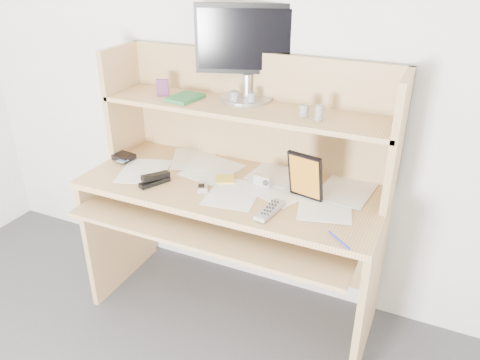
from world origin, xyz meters
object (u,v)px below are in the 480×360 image
at_px(tv_remote, 270,210).
at_px(game_case, 305,176).
at_px(keyboard, 224,210).
at_px(monitor, 249,50).
at_px(desk, 239,187).

xyz_separation_m(tv_remote, game_case, (0.09, 0.17, 0.10)).
bearing_deg(keyboard, tv_remote, -8.78).
height_order(game_case, monitor, monitor).
bearing_deg(tv_remote, keyboard, 171.34).
height_order(desk, tv_remote, desk).
xyz_separation_m(keyboard, tv_remote, (0.25, -0.08, 0.10)).
xyz_separation_m(desk, keyboard, (0.01, -0.17, -0.03)).
bearing_deg(tv_remote, monitor, 132.27).
distance_m(desk, monitor, 0.65).
distance_m(keyboard, tv_remote, 0.28).
relative_size(keyboard, monitor, 0.86).
distance_m(desk, game_case, 0.40).
relative_size(desk, monitor, 2.89).
bearing_deg(game_case, monitor, 156.35).
bearing_deg(monitor, game_case, -53.87).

